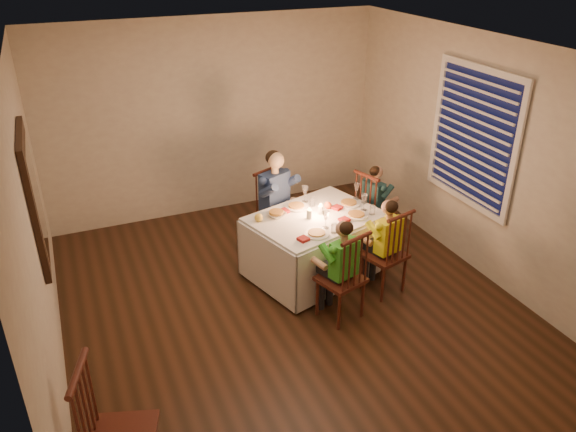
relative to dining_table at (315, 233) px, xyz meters
name	(u,v)px	position (x,y,z in m)	size (l,w,h in m)	color
ground	(290,302)	(-0.49, -0.42, -0.52)	(5.00, 5.00, 0.00)	black
wall_left	(35,235)	(-2.74, -0.42, 0.78)	(0.02, 5.00, 2.60)	beige
wall_right	(479,157)	(1.76, -0.42, 0.78)	(0.02, 5.00, 2.60)	beige
wall_back	(215,118)	(-0.49, 2.08, 0.78)	(4.50, 0.02, 2.60)	beige
ceiling	(290,50)	(-0.49, -0.42, 2.08)	(5.00, 5.00, 0.00)	white
dining_table	(315,233)	(0.00, 0.00, 0.00)	(1.63, 1.36, 0.70)	white
chair_adult	(277,247)	(-0.17, 0.71, -0.52)	(0.41, 0.39, 0.99)	#3C1A10
chair_near_left	(339,315)	(-0.11, -0.83, -0.52)	(0.41, 0.39, 0.99)	#3C1A10
chair_near_right	(381,289)	(0.53, -0.60, -0.52)	(0.41, 0.39, 0.99)	#3C1A10
chair_end	(371,244)	(0.95, 0.32, -0.52)	(0.41, 0.39, 0.99)	#3C1A10
adult	(277,247)	(-0.17, 0.71, -0.52)	(0.46, 0.42, 1.26)	navy
child_green	(339,315)	(-0.11, -0.83, -0.52)	(0.36, 0.33, 1.09)	green
child_yellow	(381,289)	(0.53, -0.60, -0.52)	(0.36, 0.33, 1.08)	yellow
child_teal	(371,244)	(0.95, 0.32, -0.52)	(0.34, 0.31, 1.05)	#1B3C43
setting_adult	(296,207)	(-0.11, 0.27, 0.22)	(0.26, 0.26, 0.02)	white
setting_green	(317,234)	(-0.17, -0.39, 0.22)	(0.26, 0.26, 0.02)	white
setting_yellow	(356,215)	(0.41, -0.18, 0.22)	(0.26, 0.26, 0.02)	white
setting_teal	(349,204)	(0.47, 0.11, 0.22)	(0.26, 0.26, 0.02)	white
candle_left	(309,214)	(-0.09, -0.03, 0.26)	(0.06, 0.06, 0.10)	silver
candle_right	(321,210)	(0.07, 0.02, 0.26)	(0.06, 0.06, 0.10)	silver
squash	(259,218)	(-0.61, 0.12, 0.25)	(0.09, 0.09, 0.09)	yellow
orange_fruit	(328,205)	(0.21, 0.11, 0.25)	(0.08, 0.08, 0.08)	#FF5015
serving_bowl	(276,215)	(-0.40, 0.15, 0.23)	(0.20, 0.20, 0.05)	white
wall_mirror	(34,198)	(-2.70, -0.12, 0.98)	(0.06, 0.95, 1.15)	black
window_blinds	(472,137)	(1.72, -0.32, 0.98)	(0.07, 1.34, 1.54)	#0D1136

